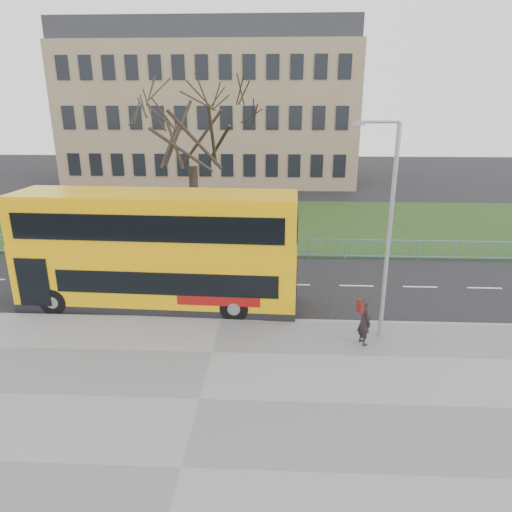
{
  "coord_description": "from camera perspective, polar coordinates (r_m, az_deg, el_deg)",
  "views": [
    {
      "loc": [
        2.16,
        -17.86,
        8.21
      ],
      "look_at": [
        1.28,
        1.0,
        1.92
      ],
      "focal_mm": 32.0,
      "sensor_mm": 36.0,
      "label": 1
    }
  ],
  "objects": [
    {
      "name": "ground",
      "position": [
        19.77,
        -3.85,
        -6.16
      ],
      "size": [
        120.0,
        120.0,
        0.0
      ],
      "primitive_type": "plane",
      "color": "black",
      "rests_on": "ground"
    },
    {
      "name": "pavement",
      "position": [
        13.94,
        -7.07,
        -17.5
      ],
      "size": [
        80.0,
        10.5,
        0.12
      ],
      "primitive_type": "cube",
      "color": "slate",
      "rests_on": "ground"
    },
    {
      "name": "kerb",
      "position": [
        18.35,
        -4.4,
        -7.97
      ],
      "size": [
        80.0,
        0.2,
        0.14
      ],
      "primitive_type": "cube",
      "color": "gray",
      "rests_on": "ground"
    },
    {
      "name": "grass_verge",
      "position": [
        33.25,
        -1.13,
        4.19
      ],
      "size": [
        80.0,
        15.4,
        0.08
      ],
      "primitive_type": "cube",
      "color": "#1D3914",
      "rests_on": "ground"
    },
    {
      "name": "guard_railing",
      "position": [
        25.72,
        -2.26,
        1.08
      ],
      "size": [
        40.0,
        0.12,
        1.1
      ],
      "primitive_type": null,
      "color": "#688CBA",
      "rests_on": "ground"
    },
    {
      "name": "bare_tree",
      "position": [
        28.46,
        -7.98,
        12.79
      ],
      "size": [
        7.59,
        7.59,
        10.85
      ],
      "primitive_type": null,
      "color": "black",
      "rests_on": "grass_verge"
    },
    {
      "name": "civic_building",
      "position": [
        53.35,
        -5.27,
        17.05
      ],
      "size": [
        30.0,
        15.0,
        14.0
      ],
      "primitive_type": "cube",
      "color": "#8A7157",
      "rests_on": "ground"
    },
    {
      "name": "yellow_bus",
      "position": [
        19.25,
        -12.24,
        0.99
      ],
      "size": [
        11.58,
        3.18,
        4.81
      ],
      "rotation": [
        0.0,
        0.0,
        -0.04
      ],
      "color": "#F7AF0A",
      "rests_on": "ground"
    },
    {
      "name": "pedestrian",
      "position": [
        16.59,
        13.39,
        -7.94
      ],
      "size": [
        0.6,
        0.74,
        1.73
      ],
      "primitive_type": "imported",
      "rotation": [
        0.0,
        0.0,
        1.91
      ],
      "color": "black",
      "rests_on": "pavement"
    },
    {
      "name": "street_lamp",
      "position": [
        16.11,
        16.07,
        3.63
      ],
      "size": [
        1.62,
        0.25,
        7.62
      ],
      "rotation": [
        0.0,
        0.0,
        0.06
      ],
      "color": "gray",
      "rests_on": "pavement"
    }
  ]
}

